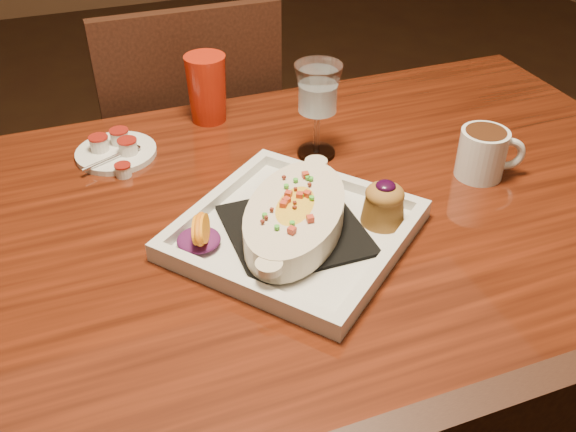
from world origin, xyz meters
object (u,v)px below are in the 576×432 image
object	(u,v)px
table	(272,270)
red_tumbler	(207,89)
saucer	(116,150)
coffee_mug	(484,152)
goblet	(318,94)
plate	(300,221)
chair_far	(190,160)

from	to	relation	value
table	red_tumbler	world-z (taller)	red_tumbler
saucer	red_tumbler	world-z (taller)	red_tumbler
saucer	coffee_mug	bearing A→B (deg)	-26.55
table	goblet	size ratio (longest dim) A/B	8.61
saucer	red_tumbler	size ratio (longest dim) A/B	1.10
coffee_mug	saucer	size ratio (longest dim) A/B	0.77
goblet	saucer	distance (m)	0.38
plate	saucer	xyz separation A→B (m)	(-0.23, 0.34, -0.02)
chair_far	plate	distance (m)	0.73
plate	coffee_mug	bearing A→B (deg)	-30.30
coffee_mug	red_tumbler	world-z (taller)	red_tumbler
table	chair_far	size ratio (longest dim) A/B	1.61
red_tumbler	plate	bearing A→B (deg)	-85.93
goblet	red_tumbler	xyz separation A→B (m)	(-0.15, 0.20, -0.05)
plate	goblet	bearing A→B (deg)	22.97
goblet	chair_far	bearing A→B (deg)	107.81
table	goblet	xyz separation A→B (m)	(0.15, 0.17, 0.22)
plate	red_tumbler	xyz separation A→B (m)	(-0.03, 0.42, 0.04)
coffee_mug	red_tumbler	size ratio (longest dim) A/B	0.85
chair_far	red_tumbler	distance (m)	0.40
chair_far	table	bearing A→B (deg)	90.00
chair_far	coffee_mug	distance (m)	0.79
red_tumbler	chair_far	bearing A→B (deg)	89.88
table	coffee_mug	size ratio (longest dim) A/B	13.28
chair_far	goblet	bearing A→B (deg)	107.81
goblet	red_tumbler	size ratio (longest dim) A/B	1.30
table	chair_far	xyz separation A→B (m)	(-0.00, 0.63, -0.15)
table	plate	size ratio (longest dim) A/B	3.39
table	saucer	bearing A→B (deg)	123.59
chair_far	red_tumbler	xyz separation A→B (m)	(-0.00, -0.26, 0.31)
table	saucer	distance (m)	0.37
coffee_mug	red_tumbler	xyz separation A→B (m)	(-0.39, 0.37, 0.02)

